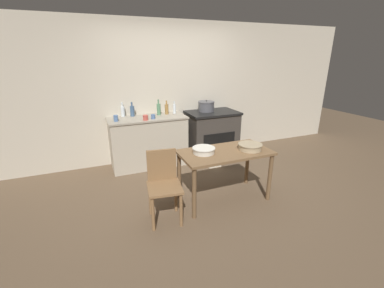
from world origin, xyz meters
name	(u,v)px	position (x,y,z in m)	size (l,w,h in m)	color
ground_plane	(204,190)	(0.00, 0.00, 0.00)	(14.00, 14.00, 0.00)	brown
wall_back	(170,92)	(0.00, 1.58, 1.27)	(8.00, 0.07, 2.55)	beige
counter_cabinet	(149,141)	(-0.53, 1.26, 0.46)	(1.37, 0.60, 0.91)	#B2A893
stove	(212,134)	(0.74, 1.23, 0.46)	(0.97, 0.68, 0.91)	#38332D
work_table	(225,158)	(0.16, -0.32, 0.62)	(1.23, 0.64, 0.72)	brown
chair	(164,183)	(-0.74, -0.43, 0.48)	(0.45, 0.45, 0.87)	olive
flour_sack	(214,158)	(0.54, 0.74, 0.15)	(0.24, 0.17, 0.31)	beige
stock_pot	(206,106)	(0.65, 1.31, 1.01)	(0.32, 0.32, 0.21)	#4C4C51
mixing_bowl_large	(250,146)	(0.50, -0.39, 0.77)	(0.33, 0.33, 0.08)	tan
mixing_bowl_small	(204,150)	(-0.14, -0.26, 0.76)	(0.30, 0.30, 0.08)	silver
bottle_far_left	(167,109)	(-0.14, 1.36, 1.01)	(0.07, 0.07, 0.25)	olive
bottle_left	(174,109)	(0.02, 1.38, 1.00)	(0.06, 0.06, 0.23)	silver
bottle_mid_left	(132,111)	(-0.75, 1.44, 1.01)	(0.08, 0.08, 0.25)	#3D5675
bottle_center_left	(159,109)	(-0.29, 1.35, 1.02)	(0.07, 0.07, 0.28)	#517F5B
bottle_center	(123,111)	(-0.91, 1.48, 1.01)	(0.07, 0.07, 0.26)	silver
cup_center_right	(153,117)	(-0.46, 1.10, 0.95)	(0.07, 0.07, 0.08)	#4C6B99
cup_mid_right	(116,118)	(-1.07, 1.17, 0.96)	(0.07, 0.07, 0.10)	#4C6B99
cup_right	(146,118)	(-0.60, 1.06, 0.95)	(0.09, 0.09, 0.09)	#B74C42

